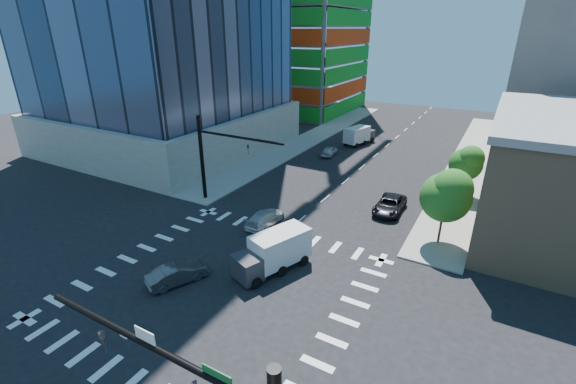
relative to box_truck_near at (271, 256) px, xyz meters
The scene contains 13 objects.
ground 4.17m from the box_truck_near, 120.14° to the right, with size 160.00×160.00×0.00m, color black.
road_markings 4.17m from the box_truck_near, 120.14° to the right, with size 20.00×20.00×0.01m, color silver.
sidewalk_ne 38.08m from the box_truck_near, 73.96° to the left, with size 5.00×60.00×0.15m, color gray.
sidewalk_nw 39.36m from the box_truck_near, 111.61° to the left, with size 5.00×60.00×0.15m, color gray.
signal_mast_nw 15.04m from the box_truck_near, 146.02° to the left, with size 10.20×0.40×9.00m.
tree_south 15.31m from the box_truck_near, 44.56° to the left, with size 4.16×4.16×6.82m.
tree_north 25.14m from the box_truck_near, 64.05° to the left, with size 3.54×3.52×5.78m.
car_nb_far 15.58m from the box_truck_near, 71.07° to the left, with size 2.52×5.47×1.52m, color black.
car_sb_near 7.65m from the box_truck_near, 126.02° to the left, with size 1.96×4.82×1.40m, color silver.
car_sb_mid 30.15m from the box_truck_near, 105.28° to the left, with size 1.62×4.03×1.37m, color silver.
car_sb_cross 6.99m from the box_truck_near, 137.88° to the right, with size 1.53×4.38×1.44m, color #444549.
box_truck_near is the anchor object (origin of this frame).
box_truck_far 37.75m from the box_truck_near, 99.44° to the left, with size 3.65×5.86×2.86m.
Camera 1 is at (15.42, -17.71, 17.23)m, focal length 24.00 mm.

